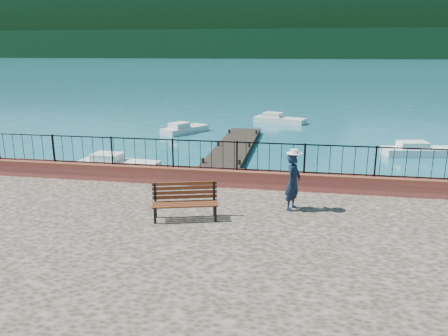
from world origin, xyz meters
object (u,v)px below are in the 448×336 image
(person, at_px, (293,182))
(boat_3, at_px, (185,127))
(park_bench, at_px, (185,209))
(boat_0, at_px, (118,162))
(boat_2, at_px, (424,148))
(boat_4, at_px, (280,118))

(person, distance_m, boat_3, 19.08)
(park_bench, distance_m, boat_3, 19.27)
(boat_0, bearing_deg, boat_2, 25.24)
(boat_0, xyz_separation_m, boat_2, (15.44, 5.70, 0.00))
(boat_2, height_order, boat_4, same)
(park_bench, xyz_separation_m, boat_3, (-5.00, 18.58, -1.10))
(boat_2, distance_m, boat_3, 15.40)
(boat_4, bearing_deg, park_bench, -74.07)
(park_bench, height_order, boat_0, park_bench)
(park_bench, distance_m, boat_4, 24.18)
(boat_2, xyz_separation_m, boat_3, (-14.78, 4.31, 0.00))
(boat_0, distance_m, boat_4, 17.07)
(boat_0, relative_size, boat_2, 0.90)
(boat_0, distance_m, boat_2, 16.46)
(person, height_order, boat_2, person)
(boat_3, bearing_deg, person, -123.20)
(boat_2, bearing_deg, boat_0, -169.65)
(park_bench, xyz_separation_m, person, (2.85, 1.26, 0.53))
(park_bench, bearing_deg, person, 8.05)
(boat_0, height_order, boat_3, same)
(person, height_order, boat_3, person)
(boat_0, bearing_deg, boat_3, 91.23)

